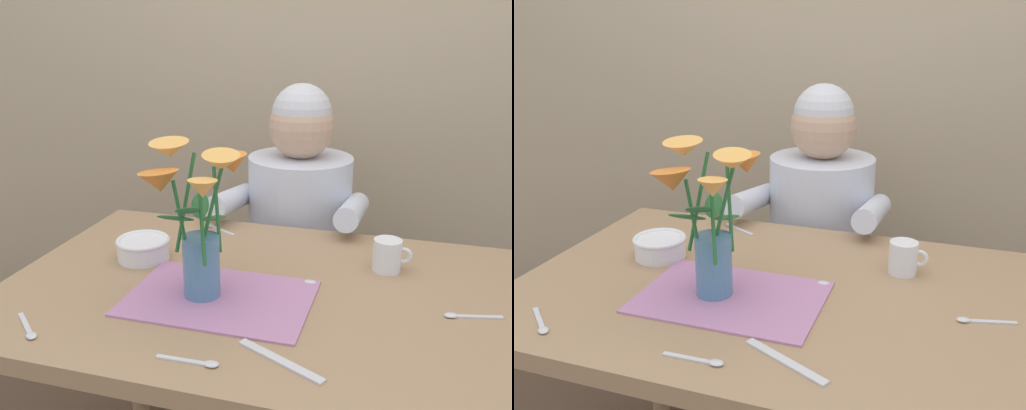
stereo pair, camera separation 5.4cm
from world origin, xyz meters
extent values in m
cube|color=tan|center=(0.00, 1.05, 1.25)|extent=(4.00, 0.10, 2.50)
cube|color=#9E7A56|center=(0.00, 0.00, 0.72)|extent=(1.20, 0.80, 0.04)
cylinder|color=#9E7A56|center=(-0.54, 0.34, 0.35)|extent=(0.06, 0.06, 0.70)
cylinder|color=#9E7A56|center=(0.54, 0.34, 0.35)|extent=(0.06, 0.06, 0.70)
cylinder|color=#4C4C56|center=(-0.05, 0.62, 0.20)|extent=(0.30, 0.30, 0.40)
cylinder|color=silver|center=(-0.05, 0.62, 0.65)|extent=(0.34, 0.34, 0.50)
sphere|color=tan|center=(-0.05, 0.62, 1.00)|extent=(0.21, 0.21, 0.21)
sphere|color=silver|center=(-0.05, 0.62, 1.04)|extent=(0.19, 0.19, 0.19)
cylinder|color=silver|center=(-0.24, 0.48, 0.78)|extent=(0.07, 0.33, 0.12)
cylinder|color=silver|center=(0.14, 0.48, 0.78)|extent=(0.07, 0.33, 0.12)
cube|color=#B275A3|center=(-0.08, -0.08, 0.74)|extent=(0.40, 0.28, 0.00)
cylinder|color=teal|center=(-0.12, -0.08, 0.81)|extent=(0.08, 0.08, 0.14)
cylinder|color=#23602D|center=(-0.10, -0.08, 0.94)|extent=(0.07, 0.03, 0.20)
cone|color=#EFA84C|center=(-0.07, -0.08, 1.05)|extent=(0.10, 0.11, 0.05)
sphere|color=#E5D14C|center=(-0.07, -0.08, 1.05)|extent=(0.02, 0.02, 0.02)
cylinder|color=#23602D|center=(-0.10, -0.04, 0.93)|extent=(0.04, 0.06, 0.18)
cone|color=orange|center=(-0.07, 0.00, 1.03)|extent=(0.10, 0.10, 0.05)
sphere|color=#E5D14C|center=(-0.07, 0.00, 1.03)|extent=(0.02, 0.02, 0.02)
cylinder|color=#23602D|center=(-0.16, -0.06, 0.95)|extent=(0.03, 0.08, 0.21)
cone|color=#EFA84C|center=(-0.20, -0.04, 1.06)|extent=(0.10, 0.10, 0.04)
sphere|color=#E5D14C|center=(-0.20, -0.04, 1.06)|extent=(0.02, 0.02, 0.02)
cylinder|color=#23602D|center=(-0.16, -0.09, 0.92)|extent=(0.05, 0.03, 0.16)
cone|color=orange|center=(-0.20, -0.11, 1.01)|extent=(0.11, 0.11, 0.05)
sphere|color=#E5D14C|center=(-0.20, -0.11, 1.01)|extent=(0.02, 0.02, 0.02)
cylinder|color=#23602D|center=(-0.10, -0.12, 0.93)|extent=(0.04, 0.06, 0.17)
cone|color=#EFA84C|center=(-0.08, -0.15, 1.01)|extent=(0.07, 0.07, 0.04)
sphere|color=#E5D14C|center=(-0.08, -0.15, 1.02)|extent=(0.02, 0.02, 0.02)
ellipsoid|color=#23602D|center=(-0.12, -0.14, 0.96)|extent=(0.04, 0.09, 0.05)
ellipsoid|color=#23602D|center=(-0.15, -0.13, 0.94)|extent=(0.08, 0.09, 0.05)
ellipsoid|color=#23602D|center=(-0.14, -0.02, 0.93)|extent=(0.07, 0.09, 0.04)
ellipsoid|color=#23602D|center=(-0.11, -0.02, 0.90)|extent=(0.05, 0.09, 0.03)
cylinder|color=white|center=(-0.34, 0.07, 0.77)|extent=(0.13, 0.13, 0.05)
torus|color=white|center=(-0.34, 0.07, 0.79)|extent=(0.14, 0.14, 0.01)
cube|color=silver|center=(0.10, -0.27, 0.74)|extent=(0.18, 0.10, 0.00)
cylinder|color=silver|center=(0.26, 0.17, 0.78)|extent=(0.07, 0.07, 0.08)
torus|color=silver|center=(0.30, 0.17, 0.78)|extent=(0.04, 0.01, 0.04)
cube|color=silver|center=(-0.07, -0.32, 0.74)|extent=(0.10, 0.01, 0.00)
ellipsoid|color=silver|center=(-0.01, -0.32, 0.74)|extent=(0.03, 0.02, 0.01)
cube|color=silver|center=(0.46, -0.01, 0.74)|extent=(0.10, 0.03, 0.00)
ellipsoid|color=silver|center=(0.40, -0.02, 0.74)|extent=(0.03, 0.03, 0.01)
cube|color=silver|center=(-0.21, 0.31, 0.74)|extent=(0.09, 0.06, 0.00)
ellipsoid|color=silver|center=(-0.26, 0.34, 0.74)|extent=(0.03, 0.03, 0.01)
cube|color=silver|center=(0.04, 0.05, 0.74)|extent=(0.10, 0.02, 0.00)
ellipsoid|color=silver|center=(0.09, 0.05, 0.74)|extent=(0.03, 0.02, 0.01)
cube|color=silver|center=(-0.42, -0.29, 0.74)|extent=(0.08, 0.07, 0.00)
ellipsoid|color=silver|center=(-0.38, -0.33, 0.74)|extent=(0.03, 0.03, 0.01)
camera|label=1|loc=(0.31, -1.11, 1.32)|focal=39.26mm
camera|label=2|loc=(0.36, -1.09, 1.32)|focal=39.26mm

